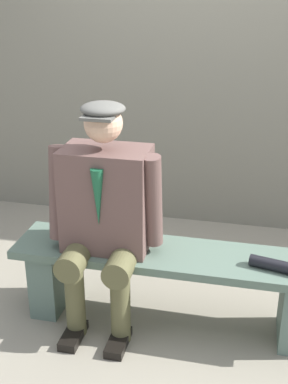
{
  "coord_description": "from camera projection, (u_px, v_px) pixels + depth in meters",
  "views": [
    {
      "loc": [
        -0.42,
        2.45,
        1.87
      ],
      "look_at": [
        0.14,
        0.0,
        0.81
      ],
      "focal_mm": 47.59,
      "sensor_mm": 36.0,
      "label": 1
    }
  ],
  "objects": [
    {
      "name": "seated_man",
      "position": [
        105.0,
        209.0,
        2.77
      ],
      "size": [
        0.64,
        0.56,
        1.29
      ],
      "color": "brown",
      "rests_on": "ground"
    },
    {
      "name": "bench",
      "position": [
        168.0,
        276.0,
        2.9
      ],
      "size": [
        1.76,
        0.4,
        0.46
      ],
      "color": "#546A5C",
      "rests_on": "ground"
    },
    {
      "name": "ground_plane",
      "position": [
        167.0,
        320.0,
        3.01
      ],
      "size": [
        30.0,
        30.0,
        0.0
      ],
      "primitive_type": "plane",
      "color": "gray"
    },
    {
      "name": "stadium_wall",
      "position": [
        205.0,
        70.0,
        3.89
      ],
      "size": [
        12.0,
        0.24,
        2.45
      ],
      "primitive_type": "cube",
      "color": "slate",
      "rests_on": "ground"
    },
    {
      "name": "rolled_magazine",
      "position": [
        277.0,
        266.0,
        2.64
      ],
      "size": [
        0.29,
        0.13,
        0.06
      ],
      "primitive_type": "cylinder",
      "rotation": [
        0.0,
        1.57,
        -0.23
      ],
      "color": "black",
      "rests_on": "bench"
    }
  ]
}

